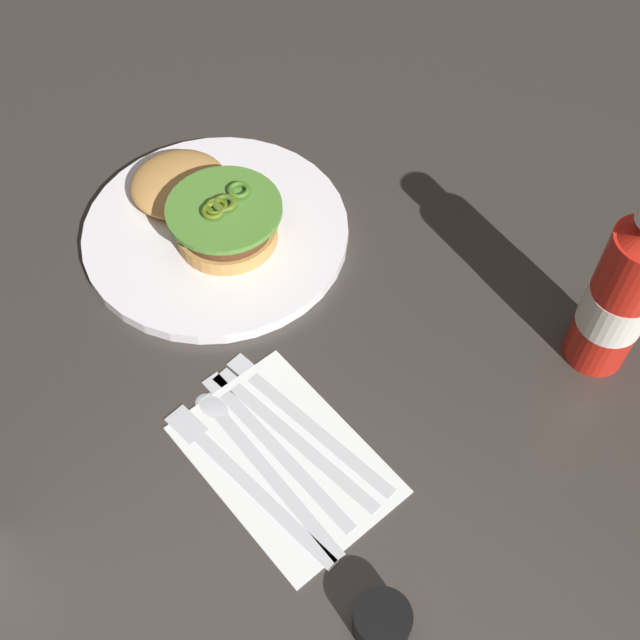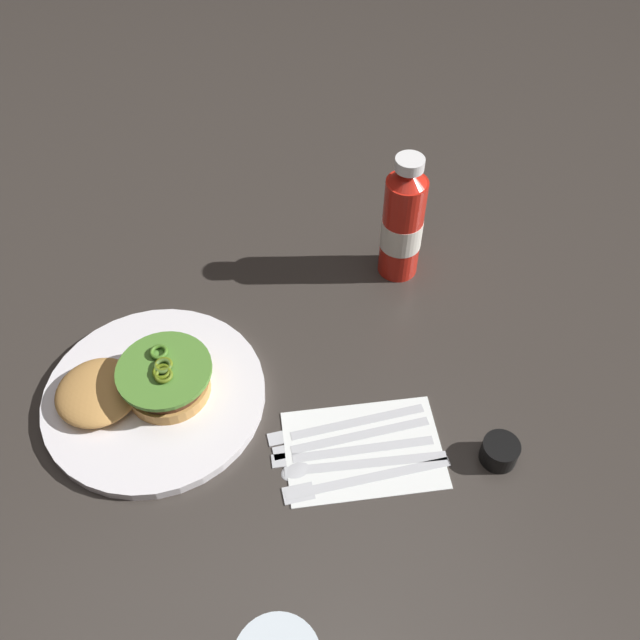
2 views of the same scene
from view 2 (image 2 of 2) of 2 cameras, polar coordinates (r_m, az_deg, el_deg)
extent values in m
plane|color=#36302B|center=(0.85, -1.68, -9.45)|extent=(3.00, 3.00, 0.00)
cylinder|color=white|center=(0.90, -13.59, -6.14)|extent=(0.28, 0.28, 0.01)
cylinder|color=#C68D49|center=(0.89, -12.50, -5.38)|extent=(0.11, 0.11, 0.02)
cylinder|color=#512D19|center=(0.87, -12.68, -4.74)|extent=(0.10, 0.10, 0.02)
cylinder|color=red|center=(0.86, -12.80, -4.32)|extent=(0.09, 0.09, 0.01)
cylinder|color=#4E832F|center=(0.86, -12.87, -4.08)|extent=(0.12, 0.12, 0.01)
torus|color=#516811|center=(0.85, -13.05, -4.21)|extent=(0.02, 0.02, 0.01)
torus|color=#476320|center=(0.85, -12.94, -3.73)|extent=(0.02, 0.02, 0.01)
torus|color=#586A15|center=(0.85, -12.91, -3.66)|extent=(0.02, 0.02, 0.01)
torus|color=#476727|center=(0.85, -12.96, -3.77)|extent=(0.02, 0.02, 0.01)
torus|color=#536917|center=(0.85, -12.90, -4.52)|extent=(0.02, 0.02, 0.01)
torus|color=#417321|center=(0.87, -13.28, -2.61)|extent=(0.02, 0.02, 0.01)
ellipsoid|color=#C68D49|center=(0.90, -18.00, -5.72)|extent=(0.11, 0.11, 0.03)
cylinder|color=red|center=(0.98, 6.83, 7.61)|extent=(0.06, 0.06, 0.16)
cone|color=red|center=(0.92, 7.36, 11.85)|extent=(0.05, 0.05, 0.02)
cylinder|color=white|center=(0.91, 7.48, 12.77)|extent=(0.04, 0.04, 0.02)
cylinder|color=white|center=(0.98, 6.79, 7.25)|extent=(0.06, 0.06, 0.05)
cylinder|color=black|center=(0.85, 14.73, -10.55)|extent=(0.04, 0.04, 0.03)
cube|color=white|center=(0.84, 3.63, -10.68)|extent=(0.21, 0.17, 0.00)
cube|color=silver|center=(0.86, 3.19, -8.35)|extent=(0.17, 0.03, 0.00)
cube|color=silver|center=(0.85, -1.43, -9.34)|extent=(0.08, 0.03, 0.00)
cube|color=silver|center=(0.85, 3.41, -9.45)|extent=(0.17, 0.03, 0.00)
cube|color=silver|center=(0.84, -1.41, -10.48)|extent=(0.08, 0.03, 0.00)
cube|color=silver|center=(0.84, 3.64, -10.57)|extent=(0.17, 0.05, 0.00)
cube|color=silver|center=(0.83, -1.28, -11.22)|extent=(0.08, 0.03, 0.00)
cube|color=silver|center=(0.83, 3.87, -11.72)|extent=(0.19, 0.06, 0.00)
ellipsoid|color=silver|center=(0.83, -1.92, -12.30)|extent=(0.04, 0.03, 0.00)
cube|color=silver|center=(0.82, 4.12, -12.89)|extent=(0.20, 0.04, 0.00)
cube|color=silver|center=(0.81, -1.81, -14.11)|extent=(0.04, 0.03, 0.00)
camera|label=1|loc=(0.44, 51.41, 19.43)|focal=44.17mm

